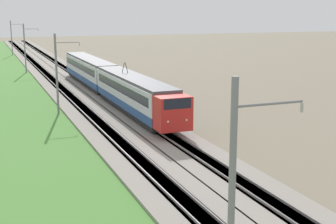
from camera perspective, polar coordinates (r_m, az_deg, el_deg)
ballast_main at (r=56.77m, az=-11.67°, el=1.62°), size 240.00×4.40×0.30m
ballast_adjacent at (r=57.64m, az=-7.47°, el=1.92°), size 240.00×4.40×0.30m
track_main at (r=56.76m, az=-11.67°, el=1.63°), size 240.00×1.57×0.45m
track_adjacent at (r=57.63m, az=-7.47°, el=1.93°), size 240.00×1.57×0.45m
grass_verge at (r=56.10m, az=-17.58°, el=1.08°), size 240.00×11.23×0.12m
passenger_train at (r=56.41m, az=-7.31°, el=3.99°), size 42.43×2.87×5.07m
catenary_mast_near at (r=14.77m, az=7.94°, el=-11.49°), size 0.22×2.56×8.42m
catenary_mast_mid at (r=48.09m, az=-13.36°, el=4.60°), size 0.22×2.56×8.18m
catenary_mast_far at (r=83.21m, az=-17.02°, el=7.50°), size 0.22×2.56×8.34m
catenary_mast_distant at (r=118.57m, az=-18.51°, el=8.61°), size 0.22×2.56×8.29m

